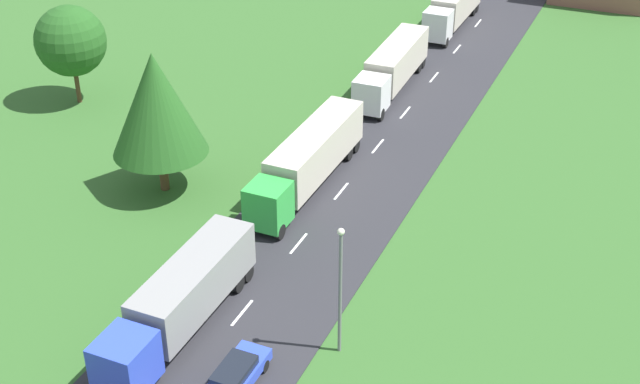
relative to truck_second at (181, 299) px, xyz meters
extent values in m
cube|color=white|center=(2.19, 2.43, -1.99)|extent=(0.16, 2.40, 0.01)
cube|color=white|center=(2.19, 9.80, -1.99)|extent=(0.16, 2.40, 0.01)
cube|color=white|center=(2.19, 16.68, -1.99)|extent=(0.16, 2.40, 0.01)
cube|color=white|center=(2.19, 23.85, -1.99)|extent=(0.16, 2.40, 0.01)
cube|color=white|center=(2.19, 30.20, -1.99)|extent=(0.16, 2.40, 0.01)
cube|color=white|center=(2.19, 38.05, -1.99)|extent=(0.16, 2.40, 0.01)
cube|color=white|center=(2.19, 45.42, -1.99)|extent=(0.16, 2.40, 0.01)
cube|color=white|center=(2.19, 53.25, -1.99)|extent=(0.16, 2.40, 0.01)
cube|color=blue|center=(-0.02, -4.99, -0.19)|extent=(2.45, 2.73, 2.61)
cube|color=black|center=(-0.02, -6.29, 0.28)|extent=(2.10, 0.11, 1.15)
cube|color=gray|center=(0.00, 1.34, 0.15)|extent=(2.53, 9.24, 2.68)
cube|color=black|center=(0.00, 1.34, -1.40)|extent=(0.93, 8.77, 0.24)
cylinder|color=black|center=(1.06, 4.10, -1.50)|extent=(0.35, 1.00, 1.00)
cylinder|color=black|center=(-1.04, 4.11, -1.50)|extent=(0.35, 1.00, 1.00)
cylinder|color=black|center=(1.07, 5.21, -1.50)|extent=(0.35, 1.00, 1.00)
cylinder|color=black|center=(-1.03, 5.22, -1.50)|extent=(0.35, 1.00, 1.00)
cube|color=green|center=(-0.16, 10.47, -0.15)|extent=(2.45, 2.49, 2.69)
cube|color=black|center=(-0.16, 9.29, 0.34)|extent=(2.10, 0.11, 1.19)
cube|color=beige|center=(-0.12, 17.68, 0.25)|extent=(2.56, 11.24, 2.89)
cube|color=black|center=(-0.12, 17.68, -1.40)|extent=(0.96, 10.67, 0.24)
cylinder|color=black|center=(0.89, 9.85, -1.50)|extent=(0.36, 1.00, 1.00)
cylinder|color=black|center=(-1.21, 9.86, -1.50)|extent=(0.36, 1.00, 1.00)
cylinder|color=black|center=(0.95, 21.04, -1.50)|extent=(0.36, 1.00, 1.00)
cylinder|color=black|center=(-1.15, 21.05, -1.50)|extent=(0.36, 1.00, 1.00)
cylinder|color=black|center=(0.96, 22.38, -1.50)|extent=(0.36, 1.00, 1.00)
cylinder|color=black|center=(-1.14, 22.40, -1.50)|extent=(0.36, 1.00, 1.00)
cube|color=white|center=(-0.22, 28.71, -0.18)|extent=(2.51, 2.66, 2.63)
cube|color=black|center=(-0.18, 27.47, 0.29)|extent=(2.10, 0.16, 1.16)
cube|color=beige|center=(-0.40, 35.46, 0.20)|extent=(2.77, 10.28, 2.80)
cube|color=black|center=(-0.40, 35.46, -1.40)|extent=(1.16, 9.73, 0.24)
cylinder|color=black|center=(0.85, 28.09, -1.50)|extent=(0.38, 1.01, 1.00)
cylinder|color=black|center=(-1.25, 28.03, -1.50)|extent=(0.38, 1.01, 1.00)
cylinder|color=black|center=(0.57, 38.55, -1.50)|extent=(0.38, 1.01, 1.00)
cylinder|color=black|center=(-1.53, 38.49, -1.50)|extent=(0.38, 1.01, 1.00)
cylinder|color=black|center=(0.54, 39.77, -1.50)|extent=(0.38, 1.01, 1.00)
cylinder|color=black|center=(-1.56, 39.72, -1.50)|extent=(0.38, 1.01, 1.00)
cube|color=white|center=(-0.01, 45.94, -0.11)|extent=(2.45, 2.33, 2.77)
cube|color=black|center=(-0.01, 44.84, 0.39)|extent=(2.10, 0.11, 1.22)
cube|color=beige|center=(0.01, 52.41, 0.23)|extent=(2.53, 9.92, 2.85)
cube|color=black|center=(0.01, 52.41, -1.40)|extent=(0.93, 9.42, 0.24)
cylinder|color=black|center=(1.04, 45.36, -1.50)|extent=(0.35, 1.00, 1.00)
cylinder|color=black|center=(-1.06, 45.37, -1.50)|extent=(0.35, 1.00, 1.00)
cylinder|color=black|center=(1.07, 55.38, -1.50)|extent=(0.35, 1.00, 1.00)
cylinder|color=black|center=(-1.03, 55.39, -1.50)|extent=(0.35, 1.00, 1.00)
cylinder|color=black|center=(1.07, 56.57, -1.50)|extent=(0.35, 1.00, 1.00)
cylinder|color=black|center=(-1.03, 56.58, -1.50)|extent=(0.35, 1.00, 1.00)
cube|color=blue|center=(4.64, -2.66, -1.37)|extent=(1.72, 4.37, 0.61)
cube|color=black|center=(4.64, -2.88, -0.83)|extent=(1.44, 2.45, 0.46)
cylinder|color=black|center=(3.88, -1.18, -1.68)|extent=(0.22, 0.64, 0.64)
cylinder|color=black|center=(5.39, -1.18, -1.68)|extent=(0.22, 0.64, 0.64)
cylinder|color=slate|center=(8.18, 1.80, 1.53)|extent=(0.18, 0.18, 7.18)
sphere|color=silver|center=(8.18, 1.80, 5.24)|extent=(0.36, 0.36, 0.36)
cylinder|color=#513823|center=(-8.96, 12.31, -0.63)|extent=(0.61, 0.61, 2.85)
cone|color=#23561E|center=(-8.96, 12.31, 4.27)|extent=(6.33, 6.33, 6.96)
cylinder|color=#513823|center=(-23.09, 21.62, -0.48)|extent=(0.37, 0.37, 3.15)
sphere|color=#23561E|center=(-23.09, 21.62, 3.22)|extent=(5.66, 5.66, 5.66)
camera|label=1|loc=(20.77, -29.61, 27.41)|focal=48.12mm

